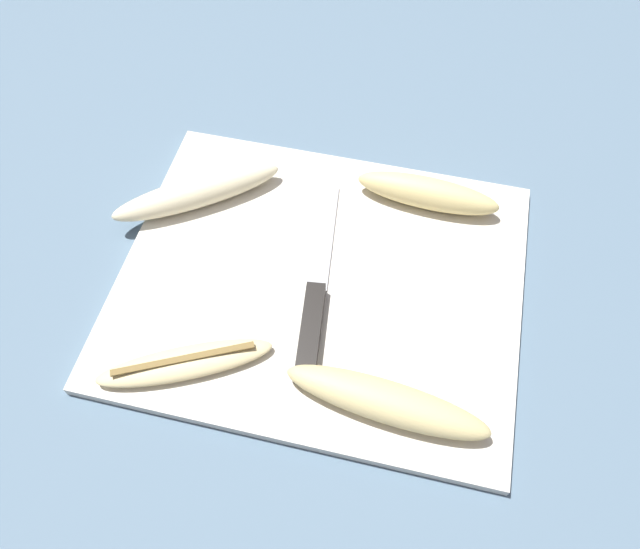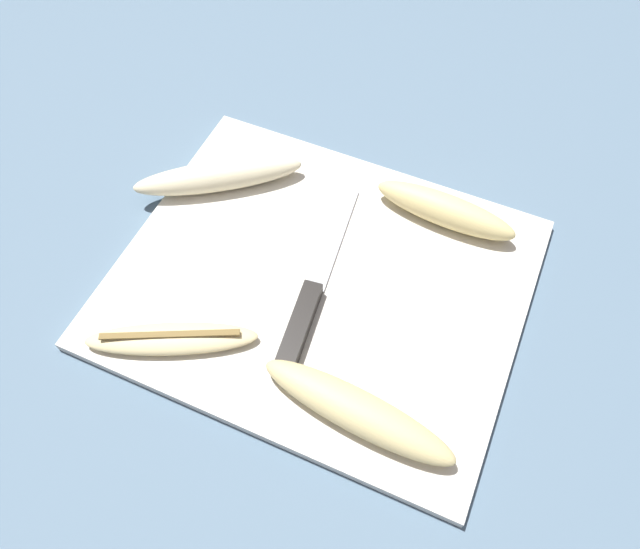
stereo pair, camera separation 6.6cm
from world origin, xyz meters
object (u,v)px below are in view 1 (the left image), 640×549
Objects in this scene: banana_golden_short at (428,193)px; banana_ripe_center at (185,363)px; banana_bright_far at (197,192)px; banana_spotted_left at (386,402)px; knife at (314,310)px.

banana_ripe_center is at bearing -127.92° from banana_golden_short.
banana_spotted_left is at bearing -38.01° from banana_bright_far.
banana_spotted_left is (0.09, -0.08, 0.01)m from knife.
knife is at bearing 38.67° from banana_ripe_center.
banana_spotted_left is 1.21× the size of banana_golden_short.
banana_bright_far is 1.07× the size of banana_ripe_center.
banana_ripe_center is (-0.20, -0.00, -0.01)m from banana_spotted_left.
banana_bright_far is 0.26m from banana_golden_short.
banana_bright_far is (-0.16, 0.11, 0.01)m from knife.
banana_spotted_left is (0.25, -0.20, -0.00)m from banana_bright_far.
knife is at bearing 136.96° from banana_spotted_left.
banana_bright_far is 1.11× the size of banana_golden_short.
banana_golden_short reaches higher than banana_bright_far.
banana_bright_far is at bearing 105.52° from banana_ripe_center.
knife is 1.24× the size of banana_spotted_left.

